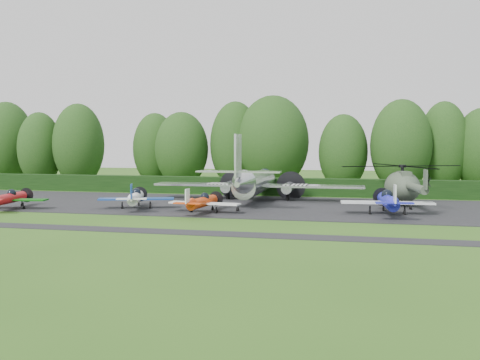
% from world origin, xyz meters
% --- Properties ---
extents(ground, '(160.00, 160.00, 0.00)m').
position_xyz_m(ground, '(0.00, 0.00, 0.00)').
color(ground, '#2B5417').
rests_on(ground, ground).
extents(apron, '(70.00, 18.00, 0.01)m').
position_xyz_m(apron, '(0.00, 10.00, 0.00)').
color(apron, black).
rests_on(apron, ground).
extents(taxiway_verge, '(70.00, 2.00, 0.00)m').
position_xyz_m(taxiway_verge, '(0.00, -6.00, 0.00)').
color(taxiway_verge, black).
rests_on(taxiway_verge, ground).
extents(hedgerow, '(90.00, 1.60, 2.00)m').
position_xyz_m(hedgerow, '(0.00, 21.00, 0.00)').
color(hedgerow, black).
rests_on(hedgerow, ground).
extents(transport_plane, '(22.00, 16.87, 7.05)m').
position_xyz_m(transport_plane, '(3.56, 13.49, 1.97)').
color(transport_plane, silver).
rests_on(transport_plane, ground).
extents(light_plane_red, '(6.54, 6.88, 2.51)m').
position_xyz_m(light_plane_red, '(-16.70, 2.03, 1.05)').
color(light_plane_red, '#B51016').
rests_on(light_plane_red, ground).
extents(light_plane_white, '(6.81, 7.16, 2.62)m').
position_xyz_m(light_plane_white, '(-5.68, 4.91, 1.09)').
color(light_plane_white, white).
rests_on(light_plane_white, ground).
extents(light_plane_orange, '(6.29, 6.62, 2.42)m').
position_xyz_m(light_plane_orange, '(1.04, 3.49, 1.01)').
color(light_plane_orange, red).
rests_on(light_plane_orange, ground).
extents(light_plane_blue, '(7.61, 8.00, 2.93)m').
position_xyz_m(light_plane_blue, '(16.39, 5.78, 1.22)').
color(light_plane_blue, '#1D20AF').
rests_on(light_plane_blue, ground).
extents(helicopter, '(12.22, 14.30, 3.94)m').
position_xyz_m(helicopter, '(18.00, 13.22, 2.11)').
color(helicopter, '#3A4737').
rests_on(helicopter, ground).
extents(tree_1, '(6.42, 6.42, 10.38)m').
position_xyz_m(tree_1, '(-15.26, 33.27, 5.18)').
color(tree_1, black).
rests_on(tree_1, ground).
extents(tree_2, '(7.91, 7.91, 12.20)m').
position_xyz_m(tree_2, '(-37.89, 30.62, 6.09)').
color(tree_2, black).
rests_on(tree_2, ground).
extents(tree_4, '(6.17, 6.17, 11.30)m').
position_xyz_m(tree_4, '(24.19, 31.85, 5.63)').
color(tree_4, black).
rests_on(tree_4, ground).
extents(tree_5, '(9.62, 9.62, 12.35)m').
position_xyz_m(tree_5, '(2.53, 30.77, 6.17)').
color(tree_5, black).
rests_on(tree_5, ground).
extents(tree_6, '(6.24, 6.24, 9.73)m').
position_xyz_m(tree_6, '(11.79, 30.05, 4.85)').
color(tree_6, black).
rests_on(tree_6, ground).
extents(tree_7, '(7.43, 7.43, 10.33)m').
position_xyz_m(tree_7, '(-10.31, 30.74, 5.15)').
color(tree_7, black).
rests_on(tree_7, ground).
extents(tree_8, '(7.12, 7.12, 11.56)m').
position_xyz_m(tree_8, '(-24.77, 28.41, 5.77)').
color(tree_8, black).
rests_on(tree_8, ground).
extents(tree_9, '(7.51, 7.51, 11.46)m').
position_xyz_m(tree_9, '(18.88, 29.35, 5.72)').
color(tree_9, black).
rests_on(tree_9, ground).
extents(tree_10, '(6.96, 6.96, 11.70)m').
position_xyz_m(tree_10, '(-2.75, 31.39, 5.84)').
color(tree_10, black).
rests_on(tree_10, ground).
extents(tree_11, '(6.16, 6.16, 10.42)m').
position_xyz_m(tree_11, '(-30.70, 28.07, 5.19)').
color(tree_11, black).
rests_on(tree_11, ground).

